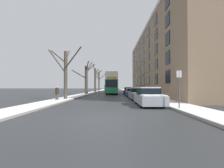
# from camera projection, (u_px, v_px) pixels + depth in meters

# --- Properties ---
(ground_plane) EXTENTS (320.00, 320.00, 0.00)m
(ground_plane) POSITION_uv_depth(u_px,v_px,m) (104.00, 119.00, 7.22)
(ground_plane) COLOR #303335
(sidewalk_left) EXTENTS (2.19, 130.00, 0.16)m
(sidewalk_left) POSITION_uv_depth(u_px,v_px,m) (99.00, 91.00, 60.28)
(sidewalk_left) COLOR gray
(sidewalk_left) RESTS_ON ground
(sidewalk_right) EXTENTS (2.19, 130.00, 0.16)m
(sidewalk_right) POSITION_uv_depth(u_px,v_px,m) (127.00, 91.00, 60.12)
(sidewalk_right) COLOR gray
(sidewalk_right) RESTS_ON ground
(terrace_facade_right) EXTENTS (9.10, 37.47, 13.53)m
(terrace_facade_right) POSITION_uv_depth(u_px,v_px,m) (165.00, 62.00, 31.10)
(terrace_facade_right) COLOR #8C7056
(terrace_facade_right) RESTS_ON ground
(bare_tree_left_0) EXTENTS (4.01, 2.87, 6.12)m
(bare_tree_left_0) POSITION_uv_depth(u_px,v_px,m) (65.00, 72.00, 17.47)
(bare_tree_left_0) COLOR #4C4238
(bare_tree_left_0) RESTS_ON ground
(bare_tree_left_1) EXTENTS (4.77, 2.67, 7.05)m
(bare_tree_left_1) POSITION_uv_depth(u_px,v_px,m) (86.00, 78.00, 30.99)
(bare_tree_left_1) COLOR #4C4238
(bare_tree_left_1) RESTS_ON ground
(bare_tree_left_2) EXTENTS (2.62, 1.75, 8.32)m
(bare_tree_left_2) POSITION_uv_depth(u_px,v_px,m) (95.00, 79.00, 44.83)
(bare_tree_left_2) COLOR #4C4238
(bare_tree_left_2) RESTS_ON ground
(bare_tree_left_3) EXTENTS (3.28, 4.96, 8.16)m
(bare_tree_left_3) POSITION_uv_depth(u_px,v_px,m) (99.00, 81.00, 58.62)
(bare_tree_left_3) COLOR #4C4238
(bare_tree_left_3) RESTS_ON ground
(double_decker_bus) EXTENTS (2.52, 10.12, 4.52)m
(double_decker_bus) POSITION_uv_depth(u_px,v_px,m) (112.00, 82.00, 33.30)
(double_decker_bus) COLOR #1E7A47
(double_decker_bus) RESTS_ON ground
(parked_car_0) EXTENTS (1.84, 4.55, 1.52)m
(parked_car_0) POSITION_uv_depth(u_px,v_px,m) (148.00, 97.00, 12.48)
(parked_car_0) COLOR #9EA3AD
(parked_car_0) RESTS_ON ground
(parked_car_1) EXTENTS (1.85, 4.16, 1.44)m
(parked_car_1) POSITION_uv_depth(u_px,v_px,m) (137.00, 94.00, 18.35)
(parked_car_1) COLOR slate
(parked_car_1) RESTS_ON ground
(parked_car_2) EXTENTS (1.86, 4.50, 1.34)m
(parked_car_2) POSITION_uv_depth(u_px,v_px,m) (132.00, 93.00, 24.19)
(parked_car_2) COLOR navy
(parked_car_2) RESTS_ON ground
(parked_car_3) EXTENTS (1.75, 4.20, 1.52)m
(parked_car_3) POSITION_uv_depth(u_px,v_px,m) (128.00, 91.00, 30.38)
(parked_car_3) COLOR maroon
(parked_car_3) RESTS_ON ground
(oncoming_van) EXTENTS (2.01, 5.22, 2.22)m
(oncoming_van) POSITION_uv_depth(u_px,v_px,m) (108.00, 88.00, 46.76)
(oncoming_van) COLOR white
(oncoming_van) RESTS_ON ground
(pedestrian_left_sidewalk) EXTENTS (0.36, 0.36, 1.64)m
(pedestrian_left_sidewalk) POSITION_uv_depth(u_px,v_px,m) (57.00, 93.00, 16.06)
(pedestrian_left_sidewalk) COLOR #4C4742
(pedestrian_left_sidewalk) RESTS_ON ground
(street_sign_post) EXTENTS (0.32, 0.07, 2.62)m
(street_sign_post) POSITION_uv_depth(u_px,v_px,m) (179.00, 87.00, 9.73)
(street_sign_post) COLOR #4C4F54
(street_sign_post) RESTS_ON ground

